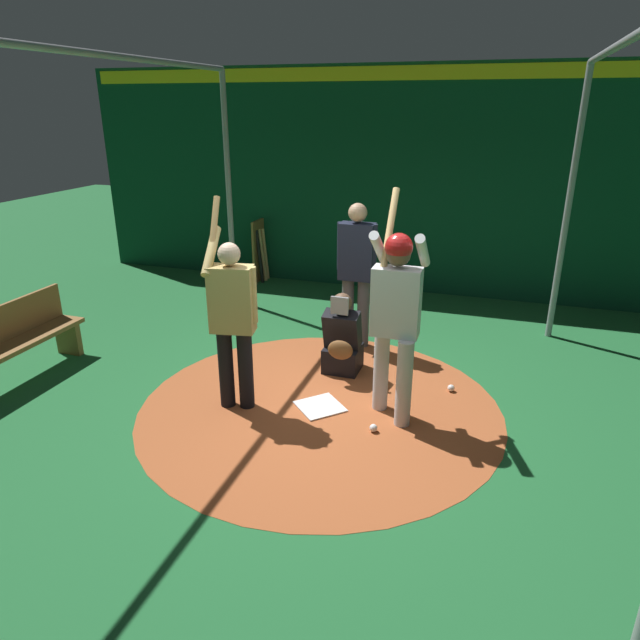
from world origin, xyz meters
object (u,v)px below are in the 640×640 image
object	(u,v)px
batter	(396,309)
catcher	(342,342)
visitor	(232,315)
baseball_0	(451,388)
bat_rack	(261,252)
bench	(19,340)
home_plate	(320,406)
baseball_1	(373,428)
umpire	(356,268)

from	to	relation	value
batter	catcher	size ratio (longest dim) A/B	2.27
visitor	baseball_0	world-z (taller)	visitor
bat_rack	bench	xyz separation A→B (m)	(4.29, -1.04, -0.06)
home_plate	visitor	bearing A→B (deg)	-75.34
bench	catcher	bearing A→B (deg)	109.79
catcher	baseball_0	xyz separation A→B (m)	(0.11, 1.24, -0.33)
bat_rack	bench	distance (m)	4.41
baseball_1	batter	bearing A→B (deg)	165.89
home_plate	bench	xyz separation A→B (m)	(0.35, -3.39, 0.43)
home_plate	bat_rack	distance (m)	4.61
home_plate	batter	xyz separation A→B (m)	(-0.07, 0.71, 1.10)
visitor	baseball_0	distance (m)	2.45
catcher	baseball_1	bearing A→B (deg)	29.04
home_plate	baseball_0	distance (m)	1.44
catcher	baseball_0	size ratio (longest dim) A/B	12.82
home_plate	bat_rack	size ratio (longest dim) A/B	0.40
baseball_0	visitor	bearing A→B (deg)	-64.68
bench	baseball_1	distance (m)	4.03
umpire	catcher	bearing A→B (deg)	4.19
home_plate	catcher	xyz separation A→B (m)	(-0.86, -0.02, 0.36)
catcher	baseball_1	xyz separation A→B (m)	(1.14, 0.64, -0.33)
visitor	baseball_1	xyz separation A→B (m)	(0.07, 1.43, -0.94)
baseball_1	catcher	bearing A→B (deg)	-150.96
batter	bench	bearing A→B (deg)	-84.11
baseball_0	batter	bearing A→B (deg)	-37.39
batter	visitor	world-z (taller)	batter
catcher	bench	size ratio (longest dim) A/B	0.61
baseball_1	baseball_0	bearing A→B (deg)	149.50
bench	baseball_1	bearing A→B (deg)	90.99
bench	baseball_0	size ratio (longest dim) A/B	21.01
bench	baseball_0	distance (m)	4.76
batter	bat_rack	size ratio (longest dim) A/B	2.05
catcher	bat_rack	xyz separation A→B (m)	(-3.08, -2.33, 0.13)
catcher	umpire	distance (m)	1.03
visitor	umpire	bearing A→B (deg)	147.67
umpire	baseball_0	world-z (taller)	umpire
home_plate	umpire	bearing A→B (deg)	-177.40
home_plate	baseball_0	xyz separation A→B (m)	(-0.75, 1.23, 0.03)
baseball_1	bench	bearing A→B (deg)	-89.01
umpire	baseball_1	xyz separation A→B (m)	(1.94, 0.69, -0.97)
umpire	visitor	size ratio (longest dim) A/B	0.87
umpire	bat_rack	xyz separation A→B (m)	(-2.28, -2.27, -0.52)
visitor	bench	xyz separation A→B (m)	(0.14, -2.57, -0.54)
home_plate	umpire	world-z (taller)	umpire
umpire	bat_rack	size ratio (longest dim) A/B	1.71
batter	visitor	distance (m)	1.56
umpire	bat_rack	distance (m)	3.26
batter	catcher	xyz separation A→B (m)	(-0.79, -0.72, -0.75)
umpire	bench	size ratio (longest dim) A/B	1.16
bat_rack	baseball_0	size ratio (longest dim) A/B	14.20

